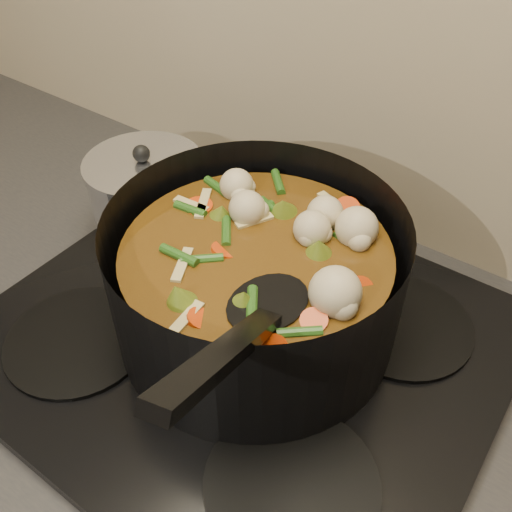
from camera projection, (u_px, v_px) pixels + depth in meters
The scene contains 4 objects.
counter at pixel (246, 502), 1.04m from camera, with size 2.64×0.64×0.91m.
stovetop at pixel (242, 338), 0.73m from camera, with size 0.62×0.54×0.03m.
stockpot at pixel (256, 282), 0.68m from camera, with size 0.35×0.45×0.25m.
saucepan at pixel (148, 194), 0.85m from camera, with size 0.17×0.17×0.14m.
Camera 1 is at (0.29, 1.56, 1.49)m, focal length 40.00 mm.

